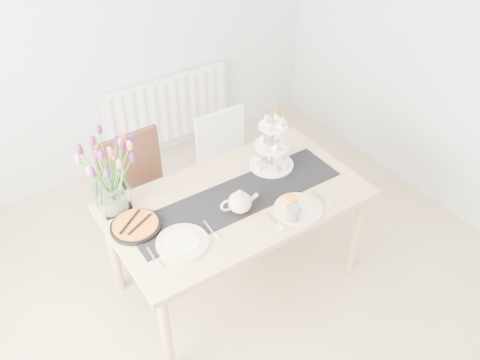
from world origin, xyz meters
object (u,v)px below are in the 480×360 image
chair_white (228,158)px  plate_right (298,209)px  dining_table (237,208)px  chair_brown (140,190)px  tulip_vase (105,163)px  mug_grey (292,214)px  teapot (240,202)px  plate_left (182,243)px  radiator (168,109)px  cake_stand (272,151)px  cream_jug (274,156)px  tart_tin (136,226)px  mug_orange (291,204)px

chair_white → plate_right: 1.04m
dining_table → chair_brown: chair_brown is taller
tulip_vase → mug_grey: size_ratio=6.45×
dining_table → teapot: (-0.05, -0.11, 0.15)m
plate_left → plate_right: (0.72, -0.14, -0.00)m
chair_white → radiator: bearing=91.6°
dining_table → plate_right: 0.39m
cake_stand → plate_left: 0.91m
dining_table → mug_grey: 0.40m
cake_stand → cream_jug: bearing=36.6°
teapot → mug_grey: size_ratio=2.38×
tulip_vase → cake_stand: size_ratio=1.43×
teapot → cream_jug: teapot is taller
chair_brown → tart_tin: (-0.25, -0.55, 0.22)m
tulip_vase → tart_tin: bearing=-81.6°
chair_white → tulip_vase: (-1.05, -0.36, 0.60)m
plate_left → teapot: bearing=6.3°
chair_white → mug_orange: (-0.16, -0.97, 0.31)m
chair_brown → mug_orange: chair_brown is taller
chair_white → tart_tin: size_ratio=2.85×
cream_jug → tart_tin: size_ratio=0.31×
chair_brown → mug_orange: bearing=-59.2°
mug_orange → plate_right: (0.04, -0.03, -0.04)m
chair_white → dining_table: bearing=-117.6°
tulip_vase → plate_right: (0.92, -0.63, -0.34)m
dining_table → tart_tin: size_ratio=5.38×
teapot → mug_grey: 0.32m
teapot → mug_grey: (0.22, -0.24, -0.02)m
cream_jug → mug_grey: size_ratio=0.96×
chair_brown → radiator: bearing=52.1°
plate_left → cake_stand: bearing=20.0°
radiator → plate_left: 2.04m
tulip_vase → cake_stand: 1.09m
chair_white → teapot: (-0.43, -0.81, 0.33)m
mug_orange → cream_jug: bearing=-2.0°
cake_stand → tart_tin: size_ratio=1.48×
tart_tin → mug_grey: (0.80, -0.45, 0.03)m
radiator → cream_jug: (0.07, -1.49, 0.35)m
chair_white → plate_left: (-0.85, -0.86, 0.27)m
radiator → plate_left: bearing=-114.2°
teapot → cream_jug: bearing=44.8°
cake_stand → mug_grey: bearing=-113.2°
chair_white → plate_left: chair_white is taller
cake_stand → plate_left: bearing=-160.0°
chair_white → cream_jug: chair_white is taller
radiator → tulip_vase: tulip_vase is taller
teapot → plate_left: bearing=-160.8°
cream_jug → mug_orange: (-0.21, -0.45, 0.00)m
chair_brown → tart_tin: 0.64m
teapot → mug_orange: 0.31m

